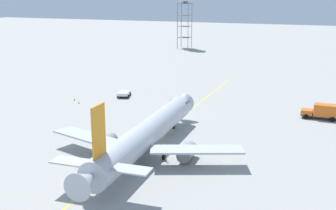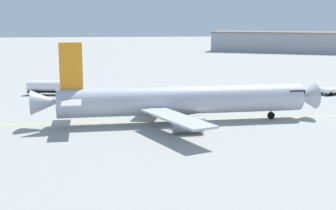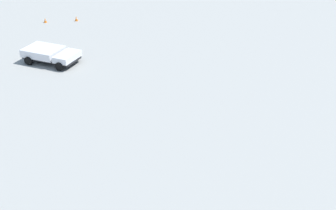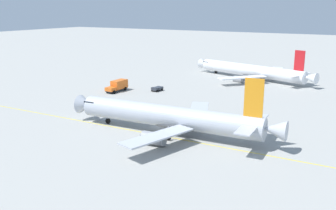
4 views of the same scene
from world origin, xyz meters
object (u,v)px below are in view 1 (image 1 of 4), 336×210
object	(u,v)px
safety_cone_mid	(74,99)
airliner_main	(146,136)
pushback_tug_truck	(124,93)
radar_tower	(185,0)
catering_truck_truck	(323,111)
safety_cone_near	(79,102)

from	to	relation	value
safety_cone_mid	airliner_main	bearing A→B (deg)	-130.31
pushback_tug_truck	safety_cone_mid	size ratio (longest dim) A/B	10.17
pushback_tug_truck	radar_tower	size ratio (longest dim) A/B	0.22
airliner_main	radar_tower	world-z (taller)	radar_tower
airliner_main	radar_tower	distance (m)	137.77
airliner_main	catering_truck_truck	world-z (taller)	airliner_main
pushback_tug_truck	radar_tower	xyz separation A→B (m)	(96.36, 18.67, 20.90)
catering_truck_truck	safety_cone_mid	world-z (taller)	catering_truck_truck
airliner_main	safety_cone_mid	size ratio (longest dim) A/B	77.50
airliner_main	safety_cone_near	xyz separation A→B (m)	(23.94, 28.17, -2.86)
catering_truck_truck	pushback_tug_truck	bearing A→B (deg)	-1.95
safety_cone_near	safety_cone_mid	xyz separation A→B (m)	(2.29, 2.75, 0.00)
airliner_main	catering_truck_truck	xyz separation A→B (m)	(31.48, -25.14, -1.48)
radar_tower	safety_cone_near	size ratio (longest dim) A/B	46.97
catering_truck_truck	radar_tower	size ratio (longest dim) A/B	0.29
catering_truck_truck	safety_cone_mid	distance (m)	56.32
airliner_main	catering_truck_truck	distance (m)	40.31
safety_cone_mid	pushback_tug_truck	bearing A→B (deg)	-49.77
airliner_main	safety_cone_near	distance (m)	37.08
airliner_main	safety_cone_near	size ratio (longest dim) A/B	77.50
safety_cone_near	radar_tower	bearing A→B (deg)	6.52
airliner_main	radar_tower	bearing A→B (deg)	14.08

